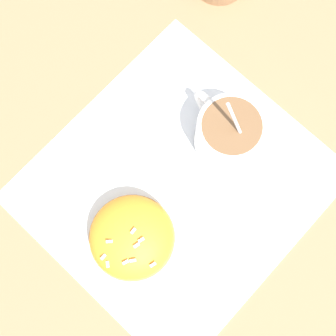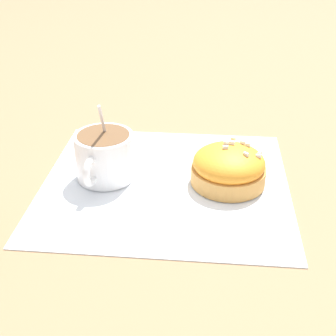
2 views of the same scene
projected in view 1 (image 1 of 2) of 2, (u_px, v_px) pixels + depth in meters
The scene contains 4 objects.
ground_plane at pixel (176, 185), 0.58m from camera, with size 3.00×3.00×0.00m, color #93704C.
paper_napkin at pixel (176, 185), 0.58m from camera, with size 0.36×0.34×0.00m.
coffee_cup at pixel (228, 132), 0.56m from camera, with size 0.08×0.10×0.11m.
frosted_pastry at pixel (134, 239), 0.54m from camera, with size 0.10×0.10×0.06m.
Camera 1 is at (0.09, 0.06, 0.57)m, focal length 50.00 mm.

